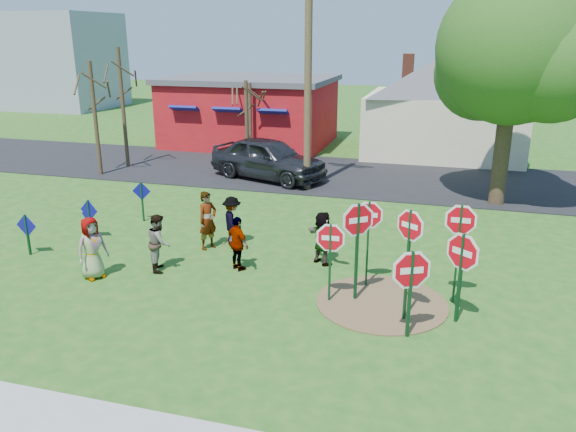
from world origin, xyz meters
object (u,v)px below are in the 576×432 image
at_px(person_a, 92,248).
at_px(utility_pole, 308,65).
at_px(stop_sign_a, 330,245).
at_px(suv, 268,158).
at_px(person_b, 208,220).
at_px(stop_sign_b, 369,222).
at_px(stop_sign_c, 409,240).
at_px(leafy_tree, 517,56).
at_px(stop_sign_d, 460,229).

height_order(person_a, utility_pole, utility_pole).
height_order(stop_sign_a, suv, stop_sign_a).
bearing_deg(suv, person_b, -155.09).
bearing_deg(stop_sign_a, suv, 111.55).
relative_size(stop_sign_a, person_b, 1.19).
bearing_deg(stop_sign_b, stop_sign_a, -134.34).
xyz_separation_m(stop_sign_a, suv, (-5.12, 11.16, -0.50)).
distance_m(stop_sign_b, person_b, 5.27).
height_order(stop_sign_a, stop_sign_c, stop_sign_c).
bearing_deg(utility_pole, person_b, -99.28).
bearing_deg(person_b, suv, 32.91).
bearing_deg(stop_sign_b, person_a, -178.97).
bearing_deg(leafy_tree, suv, 172.52).
bearing_deg(person_a, suv, 22.74).
bearing_deg(person_a, stop_sign_c, -61.88).
bearing_deg(leafy_tree, stop_sign_c, -105.14).
relative_size(stop_sign_a, suv, 0.39).
height_order(suv, utility_pole, utility_pole).
height_order(stop_sign_a, leafy_tree, leafy_tree).
bearing_deg(utility_pole, stop_sign_c, -64.93).
bearing_deg(person_a, stop_sign_b, -49.46).
bearing_deg(stop_sign_c, utility_pole, 148.65).
bearing_deg(suv, stop_sign_c, -129.72).
height_order(stop_sign_a, person_a, stop_sign_a).
relative_size(stop_sign_a, utility_pole, 0.22).
relative_size(stop_sign_b, utility_pole, 0.25).
bearing_deg(stop_sign_b, suv, 109.62).
relative_size(person_a, utility_pole, 0.18).
relative_size(person_a, person_b, 0.95).
distance_m(stop_sign_c, leafy_tree, 11.27).
bearing_deg(utility_pole, leafy_tree, -0.95).
height_order(stop_sign_d, person_a, stop_sign_d).
height_order(person_a, leafy_tree, leafy_tree).
height_order(utility_pole, leafy_tree, utility_pole).
distance_m(stop_sign_b, stop_sign_d, 2.22).
bearing_deg(stop_sign_d, person_b, 167.08).
distance_m(stop_sign_b, person_a, 7.30).
xyz_separation_m(stop_sign_c, suv, (-6.97, 11.62, -0.99)).
bearing_deg(stop_sign_b, stop_sign_d, -19.75).
distance_m(stop_sign_c, person_b, 6.88).
height_order(stop_sign_a, person_b, stop_sign_a).
height_order(stop_sign_b, person_a, stop_sign_b).
xyz_separation_m(stop_sign_a, stop_sign_d, (2.93, 0.77, 0.43)).
bearing_deg(stop_sign_a, leafy_tree, 61.72).
bearing_deg(stop_sign_c, person_b, -172.17).
distance_m(stop_sign_c, person_a, 8.28).
xyz_separation_m(stop_sign_c, stop_sign_d, (1.08, 1.22, -0.06)).
bearing_deg(person_a, person_b, -7.28).
bearing_deg(stop_sign_c, leafy_tree, 108.43).
height_order(stop_sign_a, stop_sign_b, stop_sign_b).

